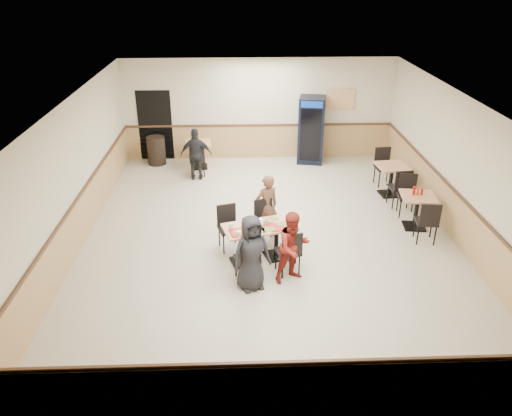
{
  "coord_description": "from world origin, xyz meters",
  "views": [
    {
      "loc": [
        -0.64,
        -9.55,
        5.38
      ],
      "look_at": [
        -0.3,
        -0.5,
        0.94
      ],
      "focal_mm": 35.0,
      "sensor_mm": 36.0,
      "label": 1
    }
  ],
  "objects_px": {
    "side_table_far": "(391,175)",
    "diner_woman_left": "(251,253)",
    "diner_woman_right": "(293,247)",
    "main_table": "(260,237)",
    "pepsi_cooler": "(311,130)",
    "trash_bin": "(156,151)",
    "side_table_near": "(417,206)",
    "diner_man_opposite": "(267,207)",
    "back_table": "(199,151)",
    "lone_diner": "(196,154)"
  },
  "relations": [
    {
      "from": "diner_woman_left",
      "to": "back_table",
      "type": "bearing_deg",
      "value": 80.64
    },
    {
      "from": "side_table_near",
      "to": "trash_bin",
      "type": "relative_size",
      "value": 0.98
    },
    {
      "from": "side_table_far",
      "to": "side_table_near",
      "type": "bearing_deg",
      "value": -87.68
    },
    {
      "from": "side_table_near",
      "to": "pepsi_cooler",
      "type": "distance_m",
      "value": 4.67
    },
    {
      "from": "side_table_near",
      "to": "back_table",
      "type": "relative_size",
      "value": 1.06
    },
    {
      "from": "main_table",
      "to": "trash_bin",
      "type": "bearing_deg",
      "value": 100.73
    },
    {
      "from": "main_table",
      "to": "back_table",
      "type": "xyz_separation_m",
      "value": [
        -1.54,
        5.14,
        0.0
      ]
    },
    {
      "from": "back_table",
      "to": "trash_bin",
      "type": "bearing_deg",
      "value": 164.7
    },
    {
      "from": "diner_man_opposite",
      "to": "side_table_far",
      "type": "relative_size",
      "value": 1.72
    },
    {
      "from": "side_table_near",
      "to": "lone_diner",
      "type": "bearing_deg",
      "value": 149.38
    },
    {
      "from": "main_table",
      "to": "back_table",
      "type": "distance_m",
      "value": 5.37
    },
    {
      "from": "trash_bin",
      "to": "diner_man_opposite",
      "type": "bearing_deg",
      "value": -56.36
    },
    {
      "from": "lone_diner",
      "to": "diner_man_opposite",
      "type": "bearing_deg",
      "value": 117.21
    },
    {
      "from": "pepsi_cooler",
      "to": "side_table_far",
      "type": "bearing_deg",
      "value": -44.49
    },
    {
      "from": "main_table",
      "to": "trash_bin",
      "type": "height_order",
      "value": "trash_bin"
    },
    {
      "from": "diner_woman_right",
      "to": "side_table_near",
      "type": "bearing_deg",
      "value": 7.08
    },
    {
      "from": "back_table",
      "to": "pepsi_cooler",
      "type": "xyz_separation_m",
      "value": [
        3.31,
        0.39,
        0.47
      ]
    },
    {
      "from": "diner_woman_left",
      "to": "diner_man_opposite",
      "type": "xyz_separation_m",
      "value": [
        0.39,
        1.91,
        -0.01
      ]
    },
    {
      "from": "trash_bin",
      "to": "diner_woman_left",
      "type": "bearing_deg",
      "value": -67.8
    },
    {
      "from": "diner_woman_left",
      "to": "pepsi_cooler",
      "type": "height_order",
      "value": "pepsi_cooler"
    },
    {
      "from": "side_table_far",
      "to": "pepsi_cooler",
      "type": "xyz_separation_m",
      "value": [
        -1.73,
        2.51,
        0.44
      ]
    },
    {
      "from": "diner_woman_right",
      "to": "back_table",
      "type": "relative_size",
      "value": 1.82
    },
    {
      "from": "side_table_near",
      "to": "main_table",
      "type": "bearing_deg",
      "value": -160.75
    },
    {
      "from": "main_table",
      "to": "pepsi_cooler",
      "type": "height_order",
      "value": "pepsi_cooler"
    },
    {
      "from": "pepsi_cooler",
      "to": "back_table",
      "type": "bearing_deg",
      "value": -162.28
    },
    {
      "from": "diner_woman_left",
      "to": "side_table_near",
      "type": "distance_m",
      "value": 4.36
    },
    {
      "from": "diner_woman_left",
      "to": "side_table_near",
      "type": "xyz_separation_m",
      "value": [
        3.76,
        2.2,
        -0.21
      ]
    },
    {
      "from": "back_table",
      "to": "diner_woman_right",
      "type": "bearing_deg",
      "value": -70.05
    },
    {
      "from": "diner_man_opposite",
      "to": "diner_woman_right",
      "type": "bearing_deg",
      "value": 78.64
    },
    {
      "from": "diner_man_opposite",
      "to": "lone_diner",
      "type": "relative_size",
      "value": 0.99
    },
    {
      "from": "diner_man_opposite",
      "to": "back_table",
      "type": "xyz_separation_m",
      "value": [
        -1.74,
        4.18,
        -0.21
      ]
    },
    {
      "from": "side_table_far",
      "to": "diner_woman_left",
      "type": "bearing_deg",
      "value": -132.81
    },
    {
      "from": "side_table_far",
      "to": "pepsi_cooler",
      "type": "height_order",
      "value": "pepsi_cooler"
    },
    {
      "from": "diner_woman_right",
      "to": "side_table_far",
      "type": "relative_size",
      "value": 1.68
    },
    {
      "from": "diner_woman_left",
      "to": "trash_bin",
      "type": "distance_m",
      "value": 6.97
    },
    {
      "from": "diner_woman_left",
      "to": "pepsi_cooler",
      "type": "xyz_separation_m",
      "value": [
        1.96,
        6.49,
        0.25
      ]
    },
    {
      "from": "main_table",
      "to": "pepsi_cooler",
      "type": "bearing_deg",
      "value": 55.83
    },
    {
      "from": "main_table",
      "to": "side_table_far",
      "type": "distance_m",
      "value": 4.62
    },
    {
      "from": "diner_woman_left",
      "to": "diner_woman_right",
      "type": "xyz_separation_m",
      "value": [
        0.78,
        0.23,
        -0.03
      ]
    },
    {
      "from": "diner_woman_right",
      "to": "back_table",
      "type": "bearing_deg",
      "value": 83.55
    },
    {
      "from": "diner_woman_right",
      "to": "trash_bin",
      "type": "height_order",
      "value": "diner_woman_right"
    },
    {
      "from": "diner_man_opposite",
      "to": "main_table",
      "type": "bearing_deg",
      "value": 54.11
    },
    {
      "from": "pepsi_cooler",
      "to": "trash_bin",
      "type": "relative_size",
      "value": 2.36
    },
    {
      "from": "main_table",
      "to": "diner_woman_left",
      "type": "distance_m",
      "value": 1.0
    },
    {
      "from": "diner_woman_left",
      "to": "lone_diner",
      "type": "distance_m",
      "value": 5.4
    },
    {
      "from": "diner_woman_left",
      "to": "side_table_near",
      "type": "relative_size",
      "value": 1.79
    },
    {
      "from": "diner_man_opposite",
      "to": "side_table_far",
      "type": "xyz_separation_m",
      "value": [
        3.3,
        2.07,
        -0.18
      ]
    },
    {
      "from": "lone_diner",
      "to": "pepsi_cooler",
      "type": "height_order",
      "value": "pepsi_cooler"
    },
    {
      "from": "diner_woman_left",
      "to": "diner_man_opposite",
      "type": "distance_m",
      "value": 1.95
    },
    {
      "from": "diner_man_opposite",
      "to": "lone_diner",
      "type": "distance_m",
      "value": 3.74
    }
  ]
}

